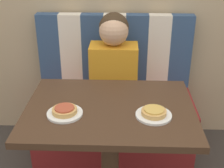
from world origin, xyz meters
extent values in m
cube|color=maroon|center=(0.00, 0.63, 0.24)|extent=(1.17, 0.56, 0.47)
cube|color=navy|center=(-0.50, 0.87, 0.76)|extent=(0.17, 0.09, 0.57)
cube|color=beige|center=(-0.33, 0.87, 0.76)|extent=(0.17, 0.09, 0.57)
cube|color=navy|center=(-0.17, 0.87, 0.76)|extent=(0.17, 0.09, 0.57)
cube|color=beige|center=(0.00, 0.87, 0.76)|extent=(0.17, 0.09, 0.57)
cube|color=navy|center=(0.17, 0.87, 0.76)|extent=(0.17, 0.09, 0.57)
cube|color=beige|center=(0.33, 0.87, 0.76)|extent=(0.17, 0.09, 0.57)
cube|color=navy|center=(0.50, 0.87, 0.76)|extent=(0.17, 0.09, 0.57)
cube|color=#422B1C|center=(0.00, 0.00, 0.74)|extent=(0.88, 0.66, 0.03)
cylinder|color=#422B1C|center=(0.00, 0.00, 0.36)|extent=(0.10, 0.10, 0.73)
cube|color=orange|center=(0.00, 0.63, 0.68)|extent=(0.33, 0.20, 0.41)
sphere|color=tan|center=(0.00, 0.63, 0.98)|extent=(0.20, 0.20, 0.20)
sphere|color=#382819|center=(0.00, 0.66, 1.00)|extent=(0.20, 0.20, 0.20)
cylinder|color=white|center=(-0.22, -0.08, 0.77)|extent=(0.18, 0.18, 0.01)
cylinder|color=white|center=(0.22, -0.08, 0.77)|extent=(0.18, 0.18, 0.01)
cylinder|color=tan|center=(-0.22, -0.08, 0.78)|extent=(0.12, 0.12, 0.02)
cylinder|color=#AD472D|center=(-0.22, -0.08, 0.80)|extent=(0.10, 0.10, 0.01)
cylinder|color=tan|center=(0.22, -0.08, 0.78)|extent=(0.12, 0.12, 0.02)
cylinder|color=gold|center=(0.22, -0.08, 0.80)|extent=(0.10, 0.10, 0.01)
camera|label=1|loc=(0.06, -1.40, 1.58)|focal=50.00mm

